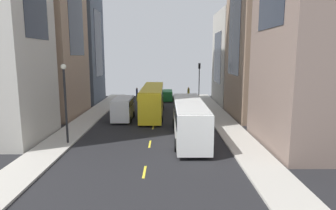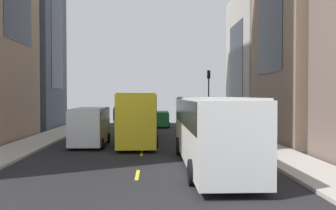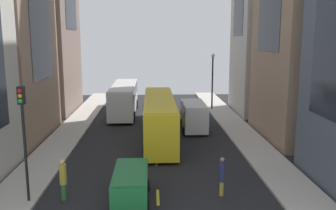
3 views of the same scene
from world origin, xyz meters
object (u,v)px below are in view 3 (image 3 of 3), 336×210
at_px(pedestrian_crossing_near, 222,175).
at_px(pedestrian_waiting_curb, 63,179).
at_px(city_bus_white, 124,96).
at_px(delivery_van_white, 194,114).
at_px(car_green_0, 131,183).
at_px(streetcar_yellow, 159,115).
at_px(traffic_light_near_corner, 23,123).

bearing_deg(pedestrian_crossing_near, pedestrian_waiting_curb, -177.88).
xyz_separation_m(city_bus_white, delivery_van_white, (7.05, -7.66, -0.50)).
height_order(city_bus_white, car_green_0, city_bus_white).
bearing_deg(pedestrian_waiting_curb, delivery_van_white, -64.34).
distance_m(streetcar_yellow, pedestrian_waiting_curb, 12.90).
height_order(pedestrian_waiting_curb, traffic_light_near_corner, traffic_light_near_corner).
bearing_deg(delivery_van_white, pedestrian_waiting_curb, -120.48).
bearing_deg(streetcar_yellow, car_green_0, -98.51).
bearing_deg(city_bus_white, pedestrian_crossing_near, -72.67).
relative_size(city_bus_white, pedestrian_waiting_curb, 5.17).
height_order(car_green_0, traffic_light_near_corner, traffic_light_near_corner).
bearing_deg(city_bus_white, pedestrian_waiting_curb, -94.07).
height_order(streetcar_yellow, traffic_light_near_corner, traffic_light_near_corner).
distance_m(city_bus_white, delivery_van_white, 10.42).
bearing_deg(pedestrian_waiting_curb, pedestrian_crossing_near, -122.78).
bearing_deg(delivery_van_white, car_green_0, -108.75).
relative_size(car_green_0, traffic_light_near_corner, 0.70).
distance_m(car_green_0, pedestrian_waiting_curb, 3.59).
height_order(city_bus_white, delivery_van_white, city_bus_white).
distance_m(delivery_van_white, pedestrian_waiting_curb, 17.04).
relative_size(delivery_van_white, car_green_0, 1.22).
bearing_deg(pedestrian_crossing_near, delivery_van_white, 90.53).
xyz_separation_m(city_bus_white, streetcar_yellow, (3.77, -10.64, 0.12)).
distance_m(city_bus_white, pedestrian_waiting_curb, 22.41).
xyz_separation_m(city_bus_white, car_green_0, (1.99, -22.57, -1.02)).
bearing_deg(delivery_van_white, pedestrian_crossing_near, -90.51).
bearing_deg(traffic_light_near_corner, streetcar_yellow, 59.38).
bearing_deg(traffic_light_near_corner, delivery_van_white, 55.30).
relative_size(city_bus_white, streetcar_yellow, 0.87).
bearing_deg(delivery_van_white, city_bus_white, 132.64).
relative_size(city_bus_white, traffic_light_near_corner, 1.94).
bearing_deg(pedestrian_waiting_curb, traffic_light_near_corner, 66.99).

